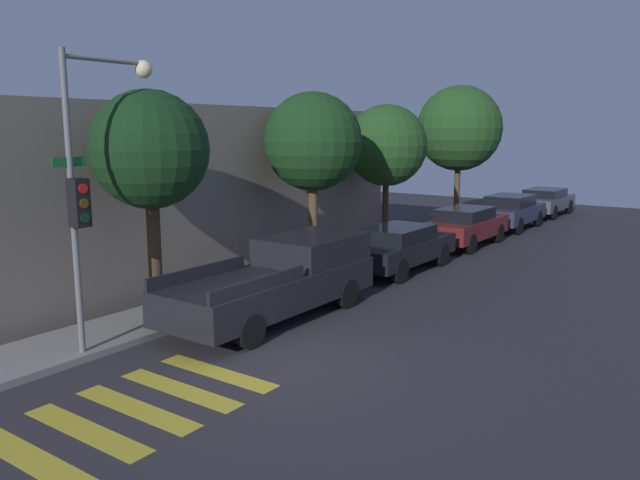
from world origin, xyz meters
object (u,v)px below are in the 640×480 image
at_px(pickup_truck, 282,278).
at_px(sedan_middle, 465,225).
at_px(traffic_light_pole, 92,168).
at_px(tree_far_end, 386,146).
at_px(sedan_tail_of_row, 545,201).
at_px(tree_near_corner, 150,151).
at_px(sedan_far_end, 510,211).
at_px(tree_midblock, 313,142).
at_px(tree_behind_truck, 459,129).
at_px(sedan_near_corner, 399,247).

xyz_separation_m(pickup_truck, sedan_middle, (11.08, -0.00, -0.12)).
bearing_deg(pickup_truck, traffic_light_pole, 162.61).
distance_m(traffic_light_pole, tree_far_end, 12.11).
xyz_separation_m(pickup_truck, sedan_tail_of_row, (21.57, -0.00, -0.15)).
distance_m(traffic_light_pole, sedan_middle, 15.46).
height_order(sedan_tail_of_row, tree_near_corner, tree_near_corner).
height_order(sedan_far_end, tree_midblock, tree_midblock).
bearing_deg(sedan_far_end, tree_behind_truck, 136.67).
xyz_separation_m(sedan_middle, sedan_tail_of_row, (10.49, 0.00, -0.03)).
distance_m(pickup_truck, tree_near_corner, 4.17).
bearing_deg(sedan_near_corner, traffic_light_pole, 172.66).
distance_m(tree_near_corner, tree_midblock, 5.97).
distance_m(tree_midblock, tree_far_end, 4.36).
relative_size(sedan_middle, tree_behind_truck, 0.73).
relative_size(sedan_tail_of_row, tree_behind_truck, 0.75).
bearing_deg(tree_behind_truck, tree_midblock, -180.00).
bearing_deg(sedan_middle, sedan_tail_of_row, 0.00).
relative_size(sedan_near_corner, sedan_middle, 1.01).
relative_size(sedan_far_end, tree_far_end, 0.85).
relative_size(tree_midblock, tree_far_end, 1.04).
height_order(sedan_near_corner, tree_midblock, tree_midblock).
relative_size(pickup_truck, tree_near_corner, 1.11).
distance_m(sedan_tail_of_row, tree_near_corner, 24.12).
bearing_deg(pickup_truck, sedan_near_corner, -0.00).
bearing_deg(tree_midblock, pickup_truck, -154.35).
bearing_deg(tree_midblock, tree_far_end, 0.00).
distance_m(sedan_middle, tree_near_corner, 13.83).
bearing_deg(tree_far_end, tree_near_corner, -180.00).
relative_size(traffic_light_pole, tree_midblock, 1.06).
height_order(sedan_middle, sedan_tail_of_row, sedan_middle).
distance_m(sedan_near_corner, sedan_middle, 5.26).
xyz_separation_m(sedan_far_end, tree_near_corner, (-18.48, 1.77, 3.10)).
height_order(traffic_light_pole, sedan_middle, traffic_light_pole).
bearing_deg(sedan_tail_of_row, pickup_truck, 180.00).
distance_m(pickup_truck, tree_far_end, 8.73).
height_order(sedan_tail_of_row, tree_behind_truck, tree_behind_truck).
bearing_deg(tree_midblock, sedan_far_end, -8.05).
relative_size(pickup_truck, sedan_far_end, 1.30).
height_order(tree_near_corner, tree_far_end, tree_far_end).
bearing_deg(sedan_middle, tree_near_corner, 172.45).
bearing_deg(sedan_middle, sedan_near_corner, -180.00).
relative_size(sedan_middle, tree_far_end, 0.87).
distance_m(pickup_truck, sedan_tail_of_row, 21.57).
xyz_separation_m(traffic_light_pole, tree_near_corner, (1.78, 0.50, 0.25)).
bearing_deg(tree_behind_truck, sedan_far_end, -43.33).
height_order(tree_midblock, tree_behind_truck, tree_behind_truck).
distance_m(pickup_truck, sedan_middle, 11.08).
bearing_deg(tree_midblock, sedan_middle, -13.46).
distance_m(sedan_near_corner, tree_midblock, 4.25).
distance_m(pickup_truck, sedan_near_corner, 5.81).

